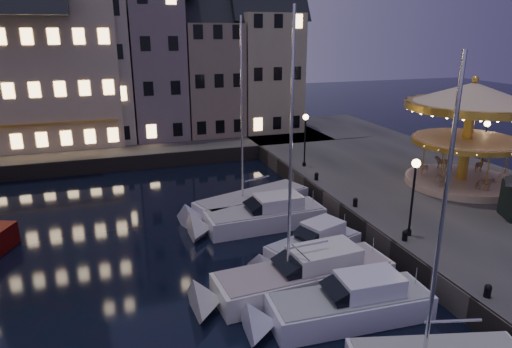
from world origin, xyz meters
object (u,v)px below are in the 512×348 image
object	(u,v)px
bollard_b	(405,235)
bollard_d	(316,176)
bollard_a	(488,290)
motorboat_b	(341,307)
motorboat_d	(308,250)
bollard_c	(355,202)
streetlamp_c	(305,133)
motorboat_e	(259,218)
motorboat_c	(297,278)
carousel	(470,115)
streetlamp_d	(485,140)
motorboat_f	(245,205)
streetlamp_b	(414,186)

from	to	relation	value
bollard_b	bollard_d	distance (m)	10.50
bollard_a	motorboat_b	xyz separation A→B (m)	(-5.47, 2.09, -0.96)
motorboat_d	bollard_c	bearing A→B (deg)	34.84
streetlamp_c	motorboat_e	size ratio (longest dim) A/B	0.50
motorboat_c	motorboat_d	xyz separation A→B (m)	(1.70, 2.50, -0.05)
motorboat_e	carousel	bearing A→B (deg)	-1.24
motorboat_d	carousel	world-z (taller)	carousel
motorboat_e	streetlamp_d	bearing A→B (deg)	2.78
motorboat_b	motorboat_e	distance (m)	10.06
carousel	bollard_c	bearing A→B (deg)	-171.76
streetlamp_c	bollard_d	distance (m)	4.29
streetlamp_d	bollard_a	size ratio (longest dim) A/B	7.32
bollard_c	motorboat_e	bearing A→B (deg)	163.89
bollard_b	bollard_c	distance (m)	5.00
bollard_b	carousel	size ratio (longest dim) A/B	0.07
motorboat_c	bollard_a	bearing A→B (deg)	-37.06
bollard_c	motorboat_c	world-z (taller)	motorboat_c
motorboat_b	carousel	size ratio (longest dim) A/B	0.92
bollard_a	streetlamp_d	bearing A→B (deg)	47.53
streetlamp_d	motorboat_f	xyz separation A→B (m)	(-17.65, 1.80, -3.49)
motorboat_f	streetlamp_d	bearing A→B (deg)	-5.82
streetlamp_c	streetlamp_d	xyz separation A→B (m)	(11.30, -6.50, 0.00)
motorboat_f	bollard_b	bearing A→B (deg)	-58.25
motorboat_c	motorboat_e	world-z (taller)	motorboat_c
bollard_d	motorboat_d	distance (m)	9.92
streetlamp_d	carousel	xyz separation A→B (m)	(-2.76, -1.18, 2.24)
bollard_d	motorboat_e	bearing A→B (deg)	-145.91
motorboat_e	streetlamp_c	bearing A→B (deg)	49.44
motorboat_f	streetlamp_b	bearing A→B (deg)	-54.17
streetlamp_d	motorboat_b	bearing A→B (deg)	-147.86
streetlamp_c	carousel	world-z (taller)	carousel
bollard_c	motorboat_f	world-z (taller)	motorboat_f
streetlamp_b	motorboat_c	size ratio (longest dim) A/B	0.33
bollard_c	bollard_d	world-z (taller)	same
bollard_d	motorboat_c	bearing A→B (deg)	-119.43
bollard_a	motorboat_b	bearing A→B (deg)	159.14
streetlamp_b	bollard_b	world-z (taller)	streetlamp_b
streetlamp_b	bollard_c	xyz separation A→B (m)	(-0.60, 4.50, -2.41)
streetlamp_b	motorboat_f	distance (m)	11.40
motorboat_c	carousel	xyz separation A→B (m)	(15.47, 7.04, 5.58)
streetlamp_b	bollard_d	distance (m)	10.30
streetlamp_c	streetlamp_d	world-z (taller)	same
streetlamp_b	bollard_b	xyz separation A→B (m)	(-0.60, -0.50, -2.41)
motorboat_b	motorboat_e	size ratio (longest dim) A/B	0.95
bollard_d	motorboat_b	xyz separation A→B (m)	(-5.47, -13.91, -0.96)
motorboat_e	carousel	distance (m)	15.86
streetlamp_c	carousel	bearing A→B (deg)	-41.95
streetlamp_d	bollard_c	size ratio (longest dim) A/B	7.32
bollard_d	streetlamp_d	bearing A→B (deg)	-14.15
motorboat_d	motorboat_e	distance (m)	4.98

